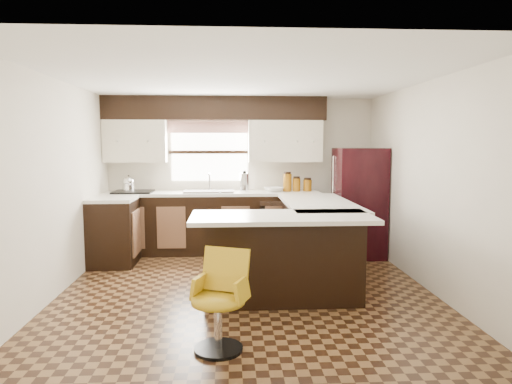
{
  "coord_description": "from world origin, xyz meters",
  "views": [
    {
      "loc": [
        -0.18,
        -5.1,
        1.68
      ],
      "look_at": [
        0.14,
        0.45,
        1.09
      ],
      "focal_mm": 32.0,
      "sensor_mm": 36.0,
      "label": 1
    }
  ],
  "objects": [
    {
      "name": "floor",
      "position": [
        0.0,
        0.0,
        0.0
      ],
      "size": [
        4.4,
        4.4,
        0.0
      ],
      "primitive_type": "plane",
      "color": "#49301A",
      "rests_on": "ground"
    },
    {
      "name": "ceiling",
      "position": [
        0.0,
        0.0,
        2.4
      ],
      "size": [
        4.4,
        4.4,
        0.0
      ],
      "primitive_type": "plane",
      "rotation": [
        3.14,
        0.0,
        0.0
      ],
      "color": "silver",
      "rests_on": "wall_back"
    },
    {
      "name": "wall_back",
      "position": [
        0.0,
        2.2,
        1.2
      ],
      "size": [
        4.4,
        0.0,
        4.4
      ],
      "primitive_type": "plane",
      "rotation": [
        1.57,
        0.0,
        0.0
      ],
      "color": "beige",
      "rests_on": "floor"
    },
    {
      "name": "wall_front",
      "position": [
        0.0,
        -2.2,
        1.2
      ],
      "size": [
        4.4,
        0.0,
        4.4
      ],
      "primitive_type": "plane",
      "rotation": [
        -1.57,
        0.0,
        0.0
      ],
      "color": "beige",
      "rests_on": "floor"
    },
    {
      "name": "wall_left",
      "position": [
        -2.1,
        0.0,
        1.2
      ],
      "size": [
        0.0,
        4.4,
        4.4
      ],
      "primitive_type": "plane",
      "rotation": [
        1.57,
        0.0,
        1.57
      ],
      "color": "beige",
      "rests_on": "floor"
    },
    {
      "name": "wall_right",
      "position": [
        2.1,
        0.0,
        1.2
      ],
      "size": [
        0.0,
        4.4,
        4.4
      ],
      "primitive_type": "plane",
      "rotation": [
        1.57,
        0.0,
        -1.57
      ],
      "color": "beige",
      "rests_on": "floor"
    },
    {
      "name": "base_cab_back",
      "position": [
        -0.45,
        1.9,
        0.45
      ],
      "size": [
        3.3,
        0.6,
        0.9
      ],
      "primitive_type": "cube",
      "color": "black",
      "rests_on": "floor"
    },
    {
      "name": "base_cab_left",
      "position": [
        -1.8,
        1.25,
        0.45
      ],
      "size": [
        0.6,
        0.7,
        0.9
      ],
      "primitive_type": "cube",
      "color": "black",
      "rests_on": "floor"
    },
    {
      "name": "counter_back",
      "position": [
        -0.45,
        1.9,
        0.92
      ],
      "size": [
        3.3,
        0.6,
        0.04
      ],
      "primitive_type": "cube",
      "color": "silver",
      "rests_on": "base_cab_back"
    },
    {
      "name": "counter_left",
      "position": [
        -1.8,
        1.25,
        0.92
      ],
      "size": [
        0.6,
        0.7,
        0.04
      ],
      "primitive_type": "cube",
      "color": "silver",
      "rests_on": "base_cab_left"
    },
    {
      "name": "soffit",
      "position": [
        -0.4,
        2.03,
        2.22
      ],
      "size": [
        3.4,
        0.35,
        0.36
      ],
      "primitive_type": "cube",
      "color": "black",
      "rests_on": "wall_back"
    },
    {
      "name": "upper_cab_left",
      "position": [
        -1.62,
        2.03,
        1.72
      ],
      "size": [
        0.94,
        0.35,
        0.64
      ],
      "primitive_type": "cube",
      "color": "beige",
      "rests_on": "wall_back"
    },
    {
      "name": "upper_cab_right",
      "position": [
        0.68,
        2.03,
        1.72
      ],
      "size": [
        1.14,
        0.35,
        0.64
      ],
      "primitive_type": "cube",
      "color": "beige",
      "rests_on": "wall_back"
    },
    {
      "name": "window_pane",
      "position": [
        -0.5,
        2.18,
        1.55
      ],
      "size": [
        1.2,
        0.02,
        0.9
      ],
      "primitive_type": "cube",
      "color": "white",
      "rests_on": "wall_back"
    },
    {
      "name": "valance",
      "position": [
        -0.5,
        2.14,
        1.94
      ],
      "size": [
        1.3,
        0.06,
        0.18
      ],
      "primitive_type": "cube",
      "color": "#D19B93",
      "rests_on": "wall_back"
    },
    {
      "name": "sink",
      "position": [
        -0.5,
        1.88,
        0.96
      ],
      "size": [
        0.75,
        0.45,
        0.03
      ],
      "primitive_type": "cube",
      "color": "#B2B2B7",
      "rests_on": "counter_back"
    },
    {
      "name": "dishwasher",
      "position": [
        0.55,
        1.61,
        0.43
      ],
      "size": [
        0.58,
        0.03,
        0.78
      ],
      "primitive_type": "cube",
      "color": "black",
      "rests_on": "floor"
    },
    {
      "name": "cooktop",
      "position": [
        -1.65,
        1.88,
        0.96
      ],
      "size": [
        0.58,
        0.5,
        0.02
      ],
      "primitive_type": "cube",
      "color": "black",
      "rests_on": "counter_back"
    },
    {
      "name": "peninsula_long",
      "position": [
        0.9,
        0.62,
        0.45
      ],
      "size": [
        0.6,
        1.95,
        0.9
      ],
      "primitive_type": "cube",
      "color": "black",
      "rests_on": "floor"
    },
    {
      "name": "peninsula_return",
      "position": [
        0.38,
        -0.35,
        0.45
      ],
      "size": [
        1.65,
        0.6,
        0.9
      ],
      "primitive_type": "cube",
      "color": "black",
      "rests_on": "floor"
    },
    {
      "name": "counter_pen_long",
      "position": [
        0.95,
        0.62,
        0.92
      ],
      "size": [
        0.84,
        1.95,
        0.04
      ],
      "primitive_type": "cube",
      "color": "silver",
      "rests_on": "peninsula_long"
    },
    {
      "name": "counter_pen_return",
      "position": [
        0.35,
        -0.44,
        0.92
      ],
      "size": [
        1.89,
        0.84,
        0.04
      ],
      "primitive_type": "cube",
      "color": "silver",
      "rests_on": "peninsula_return"
    },
    {
      "name": "refrigerator",
      "position": [
        1.73,
        1.52,
        0.81
      ],
      "size": [
        0.69,
        0.67,
        1.62
      ],
      "primitive_type": "cube",
      "color": "black",
      "rests_on": "floor"
    },
    {
      "name": "bar_chair",
      "position": [
        -0.28,
        -1.52,
        0.41
      ],
      "size": [
        0.57,
        0.57,
        0.82
      ],
      "primitive_type": null,
      "rotation": [
        0.0,
        0.0,
        -0.39
      ],
      "color": "#BF9615",
      "rests_on": "floor"
    },
    {
      "name": "kettle",
      "position": [
        -1.71,
        1.88,
        1.09
      ],
      "size": [
        0.18,
        0.18,
        0.24
      ],
      "primitive_type": null,
      "color": "silver",
      "rests_on": "cooktop"
    },
    {
      "name": "percolator",
      "position": [
        0.04,
        1.9,
        1.09
      ],
      "size": [
        0.15,
        0.15,
        0.29
      ],
      "primitive_type": "cylinder",
      "color": "silver",
      "rests_on": "counter_back"
    },
    {
      "name": "mixing_bowl",
      "position": [
        0.49,
        1.9,
        0.98
      ],
      "size": [
        0.36,
        0.36,
        0.07
      ],
      "primitive_type": "imported",
      "rotation": [
        0.0,
        0.0,
        0.39
      ],
      "color": "white",
      "rests_on": "counter_back"
    },
    {
      "name": "canister_large",
      "position": [
        0.71,
        1.92,
        1.08
      ],
      "size": [
        0.13,
        0.13,
        0.27
      ],
      "primitive_type": "cylinder",
      "color": "#8A530C",
      "rests_on": "counter_back"
    },
    {
      "name": "canister_med",
      "position": [
        0.85,
        1.92,
        1.05
      ],
      "size": [
        0.12,
        0.12,
        0.2
      ],
      "primitive_type": "cylinder",
      "color": "#8A530C",
      "rests_on": "counter_back"
    },
    {
      "name": "canister_small",
      "position": [
        1.03,
        1.92,
        1.03
      ],
      "size": [
        0.13,
        0.13,
        0.18
      ],
      "primitive_type": "cylinder",
      "color": "#8A530C",
      "rests_on": "counter_back"
    }
  ]
}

